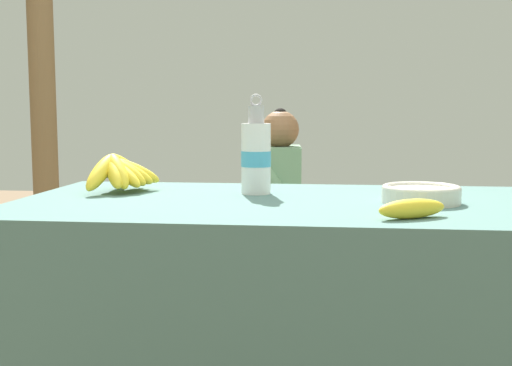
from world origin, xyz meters
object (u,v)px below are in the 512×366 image
banana_bunch_ripe (121,171)px  wooden_bench (284,246)px  serving_bowl (421,193)px  loose_banana_front (412,209)px  support_post_near (42,74)px  water_bottle (256,156)px  banana_bunch_green (387,225)px  seated_vendor (271,197)px

banana_bunch_ripe → wooden_bench: 1.48m
serving_bowl → loose_banana_front: 0.25m
serving_bowl → support_post_near: support_post_near is taller
serving_bowl → loose_banana_front: (-0.05, -0.25, -0.00)m
banana_bunch_ripe → wooden_bench: size_ratio=0.16×
water_bottle → support_post_near: support_post_near is taller
serving_bowl → water_bottle: (-0.45, 0.14, 0.08)m
water_bottle → banana_bunch_green: bearing=69.5°
water_bottle → banana_bunch_green: size_ratio=1.14×
banana_bunch_ripe → water_bottle: 0.41m
banana_bunch_green → water_bottle: bearing=-110.5°
water_bottle → wooden_bench: 1.44m
support_post_near → serving_bowl: bearing=-42.7°
banana_bunch_ripe → support_post_near: support_post_near is taller
wooden_bench → banana_bunch_green: (0.51, -0.01, 0.12)m
wooden_bench → support_post_near: bearing=172.3°
banana_bunch_ripe → loose_banana_front: (0.80, -0.39, -0.04)m
support_post_near → wooden_bench: bearing=-7.7°
seated_vendor → banana_bunch_ripe: bearing=71.6°
serving_bowl → wooden_bench: bearing=107.3°
loose_banana_front → water_bottle: bearing=135.4°
serving_bowl → loose_banana_front: serving_bowl is taller
loose_banana_front → support_post_near: size_ratio=0.07×
wooden_bench → support_post_near: 1.60m
loose_banana_front → support_post_near: (-1.74, 1.90, 0.42)m
banana_bunch_ripe → loose_banana_front: size_ratio=1.61×
serving_bowl → support_post_near: 2.47m
serving_bowl → support_post_near: (-1.79, 1.66, 0.41)m
water_bottle → support_post_near: size_ratio=0.12×
wooden_bench → water_bottle: bearing=-89.5°
serving_bowl → wooden_bench: 1.61m
banana_bunch_ripe → banana_bunch_green: 1.65m
wooden_bench → banana_bunch_green: size_ratio=6.84×
wooden_bench → seated_vendor: size_ratio=1.70×
loose_banana_front → support_post_near: bearing=132.4°
banana_bunch_green → loose_banana_front: bearing=-93.3°
water_bottle → wooden_bench: size_ratio=0.17×
serving_bowl → seated_vendor: (-0.53, 1.44, -0.21)m
wooden_bench → support_post_near: (-1.33, 0.18, 0.87)m
water_bottle → support_post_near: bearing=131.6°
wooden_bench → banana_bunch_green: 0.52m
seated_vendor → serving_bowl: bearing=105.8°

